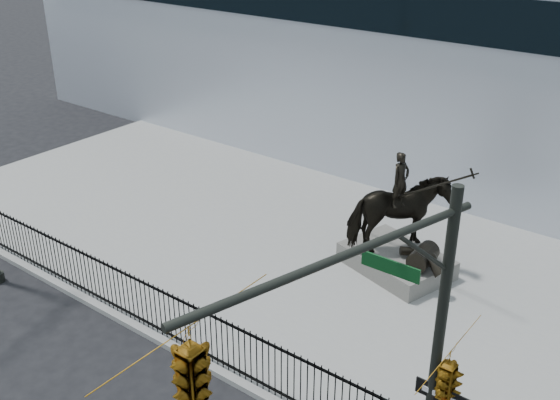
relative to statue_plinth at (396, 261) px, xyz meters
The scene contains 7 objects.
ground 8.33m from the statue_plinth, 106.61° to the right, with size 120.00×120.00×0.00m, color black.
plaza 2.59m from the statue_plinth, 157.78° to the right, with size 30.00×12.00×0.15m, color gray.
building 12.91m from the statue_plinth, 101.18° to the left, with size 44.00×14.00×9.00m, color silver.
picket_fence 7.14m from the statue_plinth, 109.48° to the right, with size 22.10×0.10×1.50m.
statue_plinth is the anchor object (origin of this frame).
equestrian_statue 1.53m from the statue_plinth, 16.18° to the right, with size 3.88×2.98×3.41m.
traffic_signal_right 11.64m from the statue_plinth, 67.71° to the right, with size 2.17×6.86×7.00m.
Camera 1 is at (10.14, -8.08, 10.79)m, focal length 42.00 mm.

